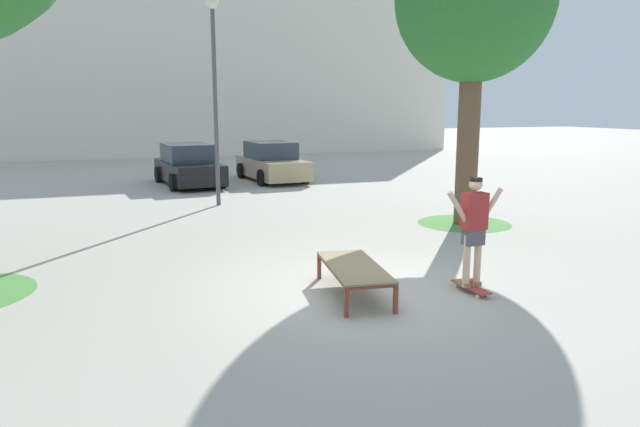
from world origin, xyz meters
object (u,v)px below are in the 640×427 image
(skate_box, at_px, (354,268))
(light_post, at_px, (214,71))
(skateboard, at_px, (471,287))
(tree_near_right, at_px, (474,0))
(car_tan, at_px, (272,163))
(skater, at_px, (474,224))
(car_black, at_px, (188,166))

(skate_box, distance_m, light_post, 9.52)
(skate_box, height_order, skateboard, skate_box)
(tree_near_right, distance_m, car_tan, 11.01)
(light_post, bearing_deg, skate_box, -87.00)
(skater, height_order, car_black, skater)
(skateboard, relative_size, car_tan, 0.19)
(car_black, relative_size, car_tan, 1.01)
(tree_near_right, xyz_separation_m, car_black, (-5.42, 9.56, -4.55))
(tree_near_right, relative_size, car_black, 1.66)
(skater, relative_size, light_post, 0.29)
(skateboard, height_order, car_tan, car_tan)
(skateboard, distance_m, light_post, 10.35)
(skateboard, xyz_separation_m, car_tan, (0.77, 14.38, 0.61))
(skateboard, distance_m, tree_near_right, 7.53)
(skateboard, bearing_deg, skate_box, 163.65)
(skate_box, distance_m, skater, 1.94)
(skateboard, relative_size, skater, 0.48)
(skate_box, bearing_deg, car_tan, 79.70)
(skate_box, xyz_separation_m, tree_near_right, (4.73, 4.09, 4.83))
(skater, bearing_deg, skate_box, 163.70)
(skate_box, distance_m, skateboard, 1.86)
(skate_box, xyz_separation_m, skateboard, (1.75, -0.51, -0.34))
(tree_near_right, distance_m, car_black, 11.89)
(tree_near_right, bearing_deg, light_post, 137.37)
(skateboard, relative_size, tree_near_right, 0.11)
(skate_box, height_order, car_black, car_black)
(car_black, distance_m, light_post, 5.72)
(skater, distance_m, light_post, 10.03)
(skater, xyz_separation_m, tree_near_right, (2.98, 4.60, 4.17))
(tree_near_right, bearing_deg, skateboard, -122.94)
(skater, relative_size, car_black, 0.39)
(skateboard, xyz_separation_m, car_black, (-2.44, 14.16, 0.61))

